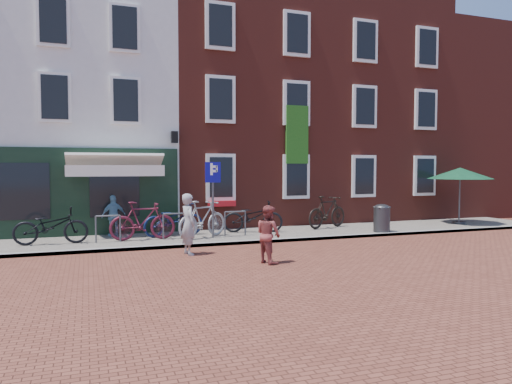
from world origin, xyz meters
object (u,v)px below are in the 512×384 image
object	(u,v)px
cafe_person	(114,216)
woman	(188,224)
parking_sign	(213,186)
parasol	(460,171)
bicycle_5	(327,212)
bicycle_3	(203,219)
bicycle_4	(253,217)
litter_bin	(382,217)
bicycle_1	(143,221)
bicycle_0	(51,226)
boy	(268,234)
bicycle_2	(174,220)

from	to	relation	value
cafe_person	woman	bearing A→B (deg)	100.85
parking_sign	woman	size ratio (longest dim) A/B	1.47
parasol	cafe_person	size ratio (longest dim) A/B	1.87
bicycle_5	parking_sign	bearing A→B (deg)	81.14
bicycle_3	parasol	bearing A→B (deg)	-118.15
cafe_person	bicycle_5	bearing A→B (deg)	160.93
cafe_person	bicycle_4	world-z (taller)	cafe_person
litter_bin	bicycle_3	bearing A→B (deg)	173.01
bicycle_5	bicycle_4	bearing A→B (deg)	72.47
parasol	cafe_person	distance (m)	13.38
bicycle_4	bicycle_1	bearing A→B (deg)	113.31
bicycle_3	bicycle_4	size ratio (longest dim) A/B	0.97
bicycle_4	parking_sign	bearing A→B (deg)	131.40
parasol	bicycle_5	bearing A→B (deg)	174.62
parking_sign	bicycle_0	bearing A→B (deg)	175.81
cafe_person	bicycle_1	size ratio (longest dim) A/B	0.67
boy	bicycle_4	bearing A→B (deg)	-31.70
woman	bicycle_2	world-z (taller)	woman
parking_sign	cafe_person	distance (m)	3.44
parking_sign	bicycle_4	bearing A→B (deg)	26.12
cafe_person	parasol	bearing A→B (deg)	160.03
litter_bin	bicycle_4	size ratio (longest dim) A/B	0.50
parasol	boy	xyz separation A→B (m)	(-9.89, -4.28, -1.49)
parasol	cafe_person	bearing A→B (deg)	175.82
litter_bin	parking_sign	bearing A→B (deg)	173.83
bicycle_1	bicycle_5	size ratio (longest dim) A/B	1.00
woman	cafe_person	size ratio (longest dim) A/B	1.22
bicycle_0	woman	bearing A→B (deg)	-123.44
cafe_person	bicycle_2	xyz separation A→B (m)	(1.86, -0.57, -0.13)
parasol	bicycle_3	distance (m)	10.72
bicycle_2	cafe_person	bearing A→B (deg)	59.60
parking_sign	bicycle_2	xyz separation A→B (m)	(-1.12, 0.83, -1.12)
bicycle_1	woman	bearing A→B (deg)	-157.28
bicycle_4	bicycle_5	world-z (taller)	bicycle_5
parking_sign	bicycle_2	size ratio (longest dim) A/B	1.17
woman	cafe_person	xyz separation A→B (m)	(-1.75, 3.50, -0.05)
bicycle_0	bicycle_1	size ratio (longest dim) A/B	1.03
parking_sign	bicycle_1	bearing A→B (deg)	173.03
woman	boy	bearing A→B (deg)	-149.42
litter_bin	bicycle_1	size ratio (longest dim) A/B	0.52
litter_bin	cafe_person	xyz separation A→B (m)	(-8.88, 2.04, 0.14)
woman	parking_sign	bearing A→B (deg)	-42.58
boy	bicycle_5	bearing A→B (deg)	-58.04
boy	cafe_person	distance (m)	6.25
bicycle_0	bicycle_2	distance (m)	3.71
bicycle_4	bicycle_5	distance (m)	2.99
woman	bicycle_5	size ratio (longest dim) A/B	0.83
cafe_person	bicycle_1	distance (m)	1.40
bicycle_5	litter_bin	bearing A→B (deg)	-162.22
woman	cafe_person	distance (m)	3.91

